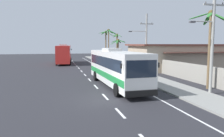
% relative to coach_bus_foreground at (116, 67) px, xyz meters
% --- Properties ---
extents(ground_plane, '(160.00, 160.00, 0.00)m').
position_rel_coach_bus_foreground_xyz_m(ground_plane, '(-1.94, -4.88, -1.88)').
color(ground_plane, '#28282D').
extents(sidewalk_kerb, '(3.20, 90.00, 0.14)m').
position_rel_coach_bus_foreground_xyz_m(sidewalk_kerb, '(4.86, 5.12, -1.81)').
color(sidewalk_kerb, gray).
rests_on(sidewalk_kerb, ground).
extents(lane_markings, '(3.85, 71.00, 0.01)m').
position_rel_coach_bus_foreground_xyz_m(lane_markings, '(0.44, 9.49, -1.87)').
color(lane_markings, white).
rests_on(lane_markings, ground).
extents(boundary_wall, '(0.24, 60.00, 1.91)m').
position_rel_coach_bus_foreground_xyz_m(boundary_wall, '(8.66, 9.12, -0.92)').
color(boundary_wall, '#9E998E').
rests_on(boundary_wall, ground).
extents(coach_bus_foreground, '(3.22, 12.36, 3.60)m').
position_rel_coach_bus_foreground_xyz_m(coach_bus_foreground, '(0.00, 0.00, 0.00)').
color(coach_bus_foreground, white).
rests_on(coach_bus_foreground, ground).
extents(coach_bus_far_lane, '(3.63, 11.16, 3.97)m').
position_rel_coach_bus_foreground_xyz_m(coach_bus_far_lane, '(-4.04, 25.89, 0.18)').
color(coach_bus_far_lane, red).
rests_on(coach_bus_far_lane, ground).
extents(motorcycle_beside_bus, '(0.56, 1.96, 1.57)m').
position_rel_coach_bus_foreground_xyz_m(motorcycle_beside_bus, '(2.02, 8.99, -1.23)').
color(motorcycle_beside_bus, black).
rests_on(motorcycle_beside_bus, ground).
extents(pedestrian_near_kerb, '(0.36, 0.36, 1.57)m').
position_rel_coach_bus_foreground_xyz_m(pedestrian_near_kerb, '(5.04, 13.42, -0.91)').
color(pedestrian_near_kerb, red).
rests_on(pedestrian_near_kerb, sidewalk_kerb).
extents(utility_pole_nearest, '(3.04, 0.24, 8.02)m').
position_rel_coach_bus_foreground_xyz_m(utility_pole_nearest, '(6.41, -5.21, 2.40)').
color(utility_pole_nearest, '#9E9E99').
rests_on(utility_pole_nearest, ground).
extents(utility_pole_mid, '(3.63, 0.24, 8.22)m').
position_rel_coach_bus_foreground_xyz_m(utility_pole_mid, '(6.77, 9.12, 2.50)').
color(utility_pole_mid, '#9E9E99').
rests_on(utility_pole_mid, ground).
extents(palm_nearest, '(3.84, 4.11, 7.46)m').
position_rel_coach_bus_foreground_xyz_m(palm_nearest, '(6.18, 29.66, 3.87)').
color(palm_nearest, brown).
rests_on(palm_nearest, ground).
extents(palm_second, '(3.51, 3.22, 5.12)m').
position_rel_coach_bus_foreground_xyz_m(palm_second, '(7.34, 25.63, 1.93)').
color(palm_second, brown).
rests_on(palm_second, ground).
extents(palm_third, '(3.63, 3.50, 7.33)m').
position_rel_coach_bus_foreground_xyz_m(palm_third, '(6.45, 33.91, 3.37)').
color(palm_third, brown).
rests_on(palm_third, ground).
extents(palm_fourth, '(2.75, 2.56, 6.57)m').
position_rel_coach_bus_foreground_xyz_m(palm_fourth, '(8.83, 32.19, 2.66)').
color(palm_fourth, brown).
rests_on(palm_fourth, ground).
extents(palm_farthest, '(3.40, 3.43, 6.97)m').
position_rel_coach_bus_foreground_xyz_m(palm_farthest, '(7.71, -3.35, 3.08)').
color(palm_farthest, brown).
rests_on(palm_farthest, ground).
extents(roadside_building, '(16.73, 9.15, 4.00)m').
position_rel_coach_bus_foreground_xyz_m(roadside_building, '(14.18, 11.53, 0.14)').
color(roadside_building, tan).
rests_on(roadside_building, ground).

